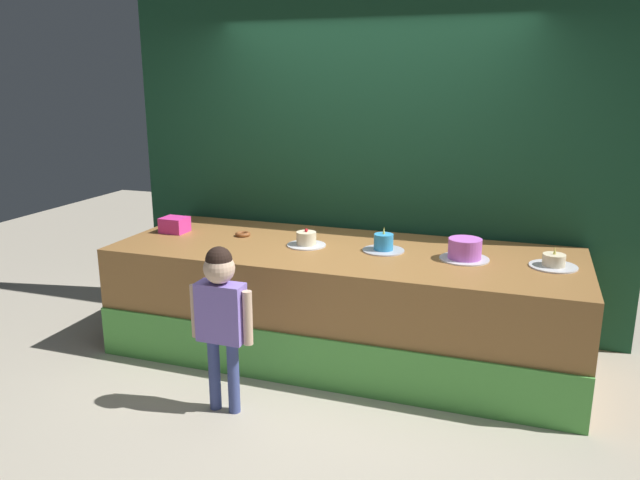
% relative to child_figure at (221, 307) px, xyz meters
% --- Properties ---
extents(ground_plane, '(12.00, 12.00, 0.00)m').
position_rel_child_figure_xyz_m(ground_plane, '(0.45, 0.45, -0.69)').
color(ground_plane, '#BCB29E').
extents(stage_platform, '(3.41, 1.25, 0.82)m').
position_rel_child_figure_xyz_m(stage_platform, '(0.45, 1.06, -0.28)').
color(stage_platform, '#9E6B38').
rests_on(stage_platform, ground_plane).
extents(curtain_backdrop, '(4.19, 0.08, 2.79)m').
position_rel_child_figure_xyz_m(curtain_backdrop, '(0.45, 1.78, 0.70)').
color(curtain_backdrop, '#19472D').
rests_on(curtain_backdrop, ground_plane).
extents(child_figure, '(0.41, 0.19, 1.07)m').
position_rel_child_figure_xyz_m(child_figure, '(0.00, 0.00, 0.00)').
color(child_figure, '#3F4C8C').
rests_on(child_figure, ground_plane).
extents(pink_box, '(0.21, 0.18, 0.12)m').
position_rel_child_figure_xyz_m(pink_box, '(-1.00, 1.10, 0.19)').
color(pink_box, '#F0379C').
rests_on(pink_box, stage_platform).
extents(donut, '(0.12, 0.12, 0.03)m').
position_rel_child_figure_xyz_m(donut, '(-0.42, 1.16, 0.14)').
color(donut, brown).
rests_on(donut, stage_platform).
extents(cake_far_left, '(0.29, 0.29, 0.13)m').
position_rel_child_figure_xyz_m(cake_far_left, '(0.16, 1.06, 0.17)').
color(cake_far_left, silver).
rests_on(cake_far_left, stage_platform).
extents(cake_center_left, '(0.30, 0.30, 0.18)m').
position_rel_child_figure_xyz_m(cake_center_left, '(0.74, 1.10, 0.18)').
color(cake_center_left, silver).
rests_on(cake_center_left, stage_platform).
extents(cake_center_right, '(0.34, 0.34, 0.15)m').
position_rel_child_figure_xyz_m(cake_center_right, '(1.32, 1.08, 0.20)').
color(cake_center_right, silver).
rests_on(cake_center_right, stage_platform).
extents(cake_far_right, '(0.31, 0.31, 0.14)m').
position_rel_child_figure_xyz_m(cake_far_right, '(1.90, 1.09, 0.16)').
color(cake_far_right, silver).
rests_on(cake_far_right, stage_platform).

